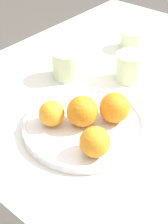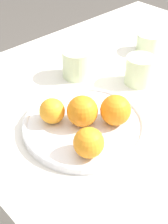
% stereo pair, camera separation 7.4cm
% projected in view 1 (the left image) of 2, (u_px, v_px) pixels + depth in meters
% --- Properties ---
extents(table, '(1.10, 1.08, 0.72)m').
position_uv_depth(table, '(145.00, 172.00, 1.13)').
color(table, silver).
rests_on(table, ground_plane).
extents(fruit_platter, '(0.30, 0.30, 0.02)m').
position_uv_depth(fruit_platter, '(84.00, 124.00, 0.77)').
color(fruit_platter, silver).
rests_on(fruit_platter, table).
extents(orange_0, '(0.08, 0.08, 0.08)m').
position_uv_depth(orange_0, '(82.00, 111.00, 0.74)').
color(orange_0, orange).
rests_on(orange_0, fruit_platter).
extents(orange_1, '(0.06, 0.06, 0.06)m').
position_uv_depth(orange_1, '(52.00, 113.00, 0.75)').
color(orange_1, orange).
rests_on(orange_1, fruit_platter).
extents(orange_2, '(0.07, 0.07, 0.07)m').
position_uv_depth(orange_2, '(95.00, 142.00, 0.67)').
color(orange_2, orange).
rests_on(orange_2, fruit_platter).
extents(orange_3, '(0.07, 0.07, 0.07)m').
position_uv_depth(orange_3, '(115.00, 108.00, 0.75)').
color(orange_3, orange).
rests_on(orange_3, fruit_platter).
extents(cup_0, '(0.08, 0.08, 0.06)m').
position_uv_depth(cup_0, '(132.00, 39.00, 1.09)').
color(cup_0, beige).
rests_on(cup_0, table).
extents(cup_1, '(0.08, 0.08, 0.08)m').
position_uv_depth(cup_1, '(129.00, 67.00, 0.92)').
color(cup_1, beige).
rests_on(cup_1, table).
extents(cup_2, '(0.09, 0.09, 0.08)m').
position_uv_depth(cup_2, '(67.00, 64.00, 0.93)').
color(cup_2, beige).
rests_on(cup_2, table).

